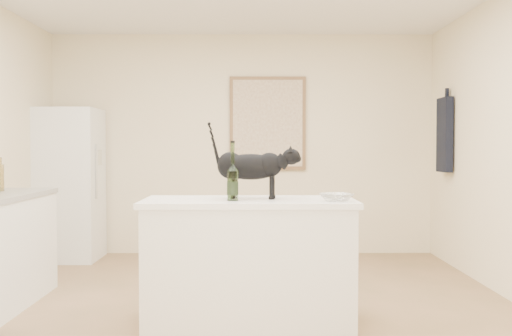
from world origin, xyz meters
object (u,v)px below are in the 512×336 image
at_px(wine_bottle, 233,174).
at_px(glass_bowl, 336,197).
at_px(black_cat, 250,170).
at_px(fridge, 69,184).

height_order(wine_bottle, glass_bowl, wine_bottle).
height_order(black_cat, wine_bottle, black_cat).
xyz_separation_m(wine_bottle, glass_bowl, (0.71, -0.05, -0.15)).
bearing_deg(fridge, glass_bowl, -45.69).
relative_size(black_cat, glass_bowl, 2.64).
relative_size(fridge, glass_bowl, 7.68).
height_order(fridge, wine_bottle, fridge).
relative_size(fridge, black_cat, 2.91).
bearing_deg(fridge, black_cat, -50.54).
xyz_separation_m(black_cat, wine_bottle, (-0.12, -0.16, -0.02)).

